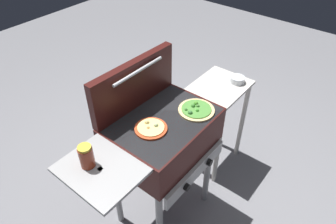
# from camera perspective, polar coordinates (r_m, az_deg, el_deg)

# --- Properties ---
(ground_plane) EXTENTS (8.00, 8.00, 0.00)m
(ground_plane) POSITION_cam_1_polar(r_m,az_deg,el_deg) (2.47, -0.76, -17.36)
(ground_plane) COLOR gray
(grill) EXTENTS (0.96, 0.53, 0.90)m
(grill) POSITION_cam_1_polar(r_m,az_deg,el_deg) (1.88, -1.12, -4.90)
(grill) COLOR #38110F
(grill) RESTS_ON ground_plane
(grill_lid_open) EXTENTS (0.63, 0.09, 0.30)m
(grill_lid_open) POSITION_cam_1_polar(r_m,az_deg,el_deg) (1.81, -6.31, 5.12)
(grill_lid_open) COLOR #38110F
(grill_lid_open) RESTS_ON grill
(pizza_cheese) EXTENTS (0.19, 0.19, 0.04)m
(pizza_cheese) POSITION_cam_1_polar(r_m,az_deg,el_deg) (1.72, -3.18, -2.97)
(pizza_cheese) COLOR #C64723
(pizza_cheese) RESTS_ON grill
(pizza_veggie) EXTENTS (0.22, 0.22, 0.04)m
(pizza_veggie) POSITION_cam_1_polar(r_m,az_deg,el_deg) (1.85, 5.23, 0.45)
(pizza_veggie) COLOR #E0C17F
(pizza_veggie) RESTS_ON grill
(sauce_jar) EXTENTS (0.07, 0.07, 0.13)m
(sauce_jar) POSITION_cam_1_polar(r_m,az_deg,el_deg) (1.54, -14.90, -7.94)
(sauce_jar) COLOR maroon
(sauce_jar) RESTS_ON grill
(prep_table) EXTENTS (0.44, 0.36, 0.78)m
(prep_table) POSITION_cam_1_polar(r_m,az_deg,el_deg) (2.43, 9.02, 0.45)
(prep_table) COLOR beige
(prep_table) RESTS_ON ground_plane
(topping_bowl_near) EXTENTS (0.11, 0.11, 0.04)m
(topping_bowl_near) POSITION_cam_1_polar(r_m,az_deg,el_deg) (2.35, 12.73, 5.85)
(topping_bowl_near) COLOR silver
(topping_bowl_near) RESTS_ON prep_table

